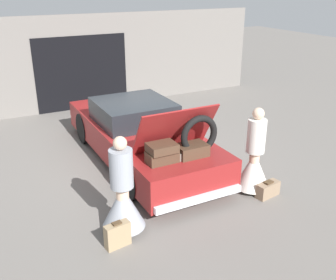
{
  "coord_description": "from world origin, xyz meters",
  "views": [
    {
      "loc": [
        -3.14,
        -7.36,
        3.72
      ],
      "look_at": [
        0.0,
        -1.35,
        0.94
      ],
      "focal_mm": 42.0,
      "sensor_mm": 36.0,
      "label": 1
    }
  ],
  "objects_px": {
    "car": "(140,135)",
    "person_right": "(254,162)",
    "suitcase_beside_left_person": "(118,235)",
    "suitcase_beside_right_person": "(268,189)",
    "person_left": "(123,199)"
  },
  "relations": [
    {
      "from": "person_right",
      "to": "car",
      "type": "bearing_deg",
      "value": 42.59
    },
    {
      "from": "suitcase_beside_left_person",
      "to": "car",
      "type": "bearing_deg",
      "value": 59.91
    },
    {
      "from": "car",
      "to": "person_right",
      "type": "bearing_deg",
      "value": -59.87
    },
    {
      "from": "suitcase_beside_left_person",
      "to": "suitcase_beside_right_person",
      "type": "height_order",
      "value": "suitcase_beside_left_person"
    },
    {
      "from": "person_right",
      "to": "suitcase_beside_left_person",
      "type": "distance_m",
      "value": 2.92
    },
    {
      "from": "car",
      "to": "person_left",
      "type": "bearing_deg",
      "value": -119.45
    },
    {
      "from": "suitcase_beside_left_person",
      "to": "suitcase_beside_right_person",
      "type": "bearing_deg",
      "value": 1.98
    },
    {
      "from": "person_right",
      "to": "suitcase_beside_right_person",
      "type": "xyz_separation_m",
      "value": [
        0.11,
        -0.32,
        -0.44
      ]
    },
    {
      "from": "suitcase_beside_right_person",
      "to": "person_left",
      "type": "bearing_deg",
      "value": 174.75
    },
    {
      "from": "person_right",
      "to": "suitcase_beside_right_person",
      "type": "bearing_deg",
      "value": -148.69
    },
    {
      "from": "car",
      "to": "suitcase_beside_left_person",
      "type": "height_order",
      "value": "car"
    },
    {
      "from": "person_left",
      "to": "suitcase_beside_left_person",
      "type": "relative_size",
      "value": 3.83
    },
    {
      "from": "person_left",
      "to": "suitcase_beside_right_person",
      "type": "relative_size",
      "value": 3.21
    },
    {
      "from": "person_left",
      "to": "suitcase_beside_left_person",
      "type": "bearing_deg",
      "value": -41.88
    },
    {
      "from": "car",
      "to": "suitcase_beside_right_person",
      "type": "distance_m",
      "value": 2.98
    }
  ]
}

